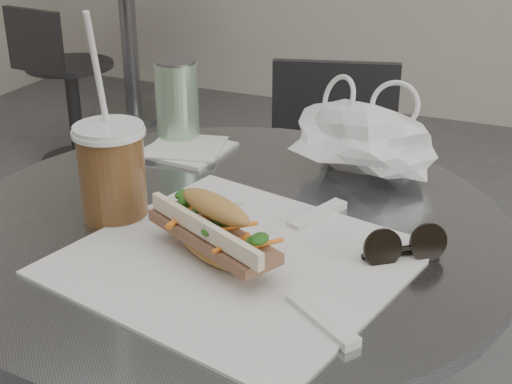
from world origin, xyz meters
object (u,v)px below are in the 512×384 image
at_px(cafe_table, 233,381).
at_px(banh_mi, 214,230).
at_px(bg_chair, 66,95).
at_px(sunglasses, 404,248).
at_px(iced_coffee, 112,170).
at_px(drink_can, 177,101).
at_px(bg_table, 128,26).
at_px(chair_far, 327,239).

xyz_separation_m(cafe_table, banh_mi, (0.03, -0.11, 0.32)).
relative_size(bg_chair, sunglasses, 7.08).
distance_m(iced_coffee, drink_can, 0.31).
height_order(bg_table, sunglasses, sunglasses).
relative_size(bg_table, banh_mi, 2.94).
relative_size(bg_table, sunglasses, 7.66).
bearing_deg(bg_chair, drink_can, -37.95).
relative_size(chair_far, bg_chair, 1.09).
xyz_separation_m(bg_table, bg_chair, (0.10, -0.66, -0.16)).
bearing_deg(iced_coffee, sunglasses, 4.94).
bearing_deg(banh_mi, bg_chair, 159.16).
height_order(cafe_table, drink_can, drink_can).
height_order(bg_chair, iced_coffee, iced_coffee).
bearing_deg(bg_table, bg_chair, -80.96).
relative_size(banh_mi, sunglasses, 2.60).
relative_size(bg_table, drink_can, 5.25).
relative_size(chair_far, sunglasses, 7.73).
relative_size(chair_far, drink_can, 5.30).
bearing_deg(chair_far, cafe_table, 80.94).
xyz_separation_m(cafe_table, sunglasses, (0.24, -0.02, 0.29)).
xyz_separation_m(bg_table, banh_mi, (1.63, -2.31, 0.32)).
relative_size(iced_coffee, sunglasses, 2.90).
xyz_separation_m(bg_table, iced_coffee, (1.45, -2.25, 0.34)).
xyz_separation_m(bg_chair, sunglasses, (1.74, -1.56, 0.45)).
distance_m(chair_far, iced_coffee, 0.91).
bearing_deg(cafe_table, bg_table, 126.03).
relative_size(bg_chair, iced_coffee, 2.44).
xyz_separation_m(chair_far, sunglasses, (0.32, -0.74, 0.42)).
height_order(iced_coffee, drink_can, iced_coffee).
height_order(chair_far, banh_mi, banh_mi).
distance_m(chair_far, bg_chair, 1.64).
distance_m(bg_chair, drink_can, 1.89).
distance_m(chair_far, banh_mi, 0.95).
bearing_deg(bg_table, banh_mi, -54.79).
height_order(cafe_table, sunglasses, sunglasses).
relative_size(banh_mi, iced_coffee, 0.90).
distance_m(cafe_table, iced_coffee, 0.38).
bearing_deg(bg_table, sunglasses, -50.32).
height_order(bg_table, banh_mi, banh_mi).
distance_m(bg_chair, iced_coffee, 2.14).
bearing_deg(iced_coffee, drink_can, 102.62).
distance_m(bg_table, iced_coffee, 2.70).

